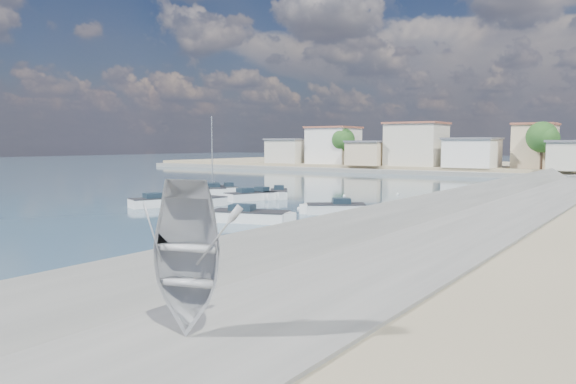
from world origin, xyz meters
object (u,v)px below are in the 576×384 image
object	(u,v)px
motorboat_e	(161,202)
motorboat_f	(227,190)
motorboat_h	(254,217)
motorboat_g	(279,194)
overturned_dinghy	(187,320)
motorboat_d	(332,209)
motorboat_a	(202,202)
motorboat_b	(252,197)
sailboat	(212,190)
motorboat_c	(257,195)

from	to	relation	value
motorboat_e	motorboat_f	distance (m)	14.35
motorboat_e	motorboat_h	size ratio (longest dim) A/B	0.87
motorboat_g	motorboat_h	distance (m)	18.16
motorboat_h	overturned_dinghy	bearing A→B (deg)	-54.61
motorboat_d	motorboat_g	xyz separation A→B (m)	(-11.30, 8.31, 0.00)
motorboat_f	motorboat_e	bearing A→B (deg)	-74.08
motorboat_a	motorboat_b	bearing A→B (deg)	87.97
motorboat_a	sailboat	bearing A→B (deg)	128.16
motorboat_e	overturned_dinghy	world-z (taller)	overturned_dinghy
motorboat_a	motorboat_f	size ratio (longest dim) A/B	1.57
motorboat_g	sailboat	bearing A→B (deg)	-179.80
motorboat_d	motorboat_g	distance (m)	14.03
motorboat_d	overturned_dinghy	bearing A→B (deg)	-64.97
motorboat_a	motorboat_e	size ratio (longest dim) A/B	1.04
sailboat	overturned_dinghy	xyz separation A→B (m)	(35.40, -39.74, 1.70)
motorboat_a	motorboat_g	size ratio (longest dim) A/B	1.23
motorboat_b	motorboat_h	world-z (taller)	same
motorboat_f	motorboat_h	world-z (taller)	same
motorboat_d	motorboat_f	xyz separation A→B (m)	(-19.37, 9.42, 0.00)
motorboat_f	overturned_dinghy	size ratio (longest dim) A/B	1.12
motorboat_c	motorboat_f	size ratio (longest dim) A/B	1.31
motorboat_b	overturned_dinghy	xyz separation A→B (m)	(26.86, -36.23, 1.73)
sailboat	overturned_dinghy	distance (m)	53.25
motorboat_e	overturned_dinghy	distance (m)	40.55
overturned_dinghy	motorboat_c	bearing A→B (deg)	108.39
motorboat_c	motorboat_f	bearing A→B (deg)	155.33
motorboat_e	motorboat_g	xyz separation A→B (m)	(4.14, 12.69, 0.00)
motorboat_c	motorboat_e	world-z (taller)	same
motorboat_e	sailboat	world-z (taller)	sailboat
motorboat_d	motorboat_f	size ratio (longest dim) A/B	1.34
motorboat_f	overturned_dinghy	world-z (taller)	overturned_dinghy
motorboat_a	sailboat	size ratio (longest dim) A/B	0.65
motorboat_b	overturned_dinghy	bearing A→B (deg)	-53.45
motorboat_a	motorboat_h	bearing A→B (deg)	-27.38
motorboat_c	motorboat_g	xyz separation A→B (m)	(1.35, 1.98, 0.00)
motorboat_f	motorboat_a	bearing A→B (deg)	-59.24
motorboat_a	motorboat_f	distance (m)	13.60
motorboat_h	motorboat_d	bearing A→B (deg)	72.67
motorboat_d	sailboat	world-z (taller)	sailboat
motorboat_c	motorboat_d	xyz separation A→B (m)	(12.66, -6.33, -0.00)
motorboat_d	overturned_dinghy	world-z (taller)	overturned_dinghy
motorboat_g	overturned_dinghy	xyz separation A→B (m)	(26.00, -39.77, 1.73)
motorboat_e	motorboat_f	world-z (taller)	same
motorboat_c	overturned_dinghy	xyz separation A→B (m)	(27.35, -37.80, 1.73)
motorboat_b	overturned_dinghy	distance (m)	45.14
sailboat	motorboat_g	bearing A→B (deg)	0.20
motorboat_b	motorboat_e	bearing A→B (deg)	-109.68
motorboat_f	sailboat	size ratio (longest dim) A/B	0.41
motorboat_a	sailboat	distance (m)	13.41
sailboat	motorboat_c	bearing A→B (deg)	-13.57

